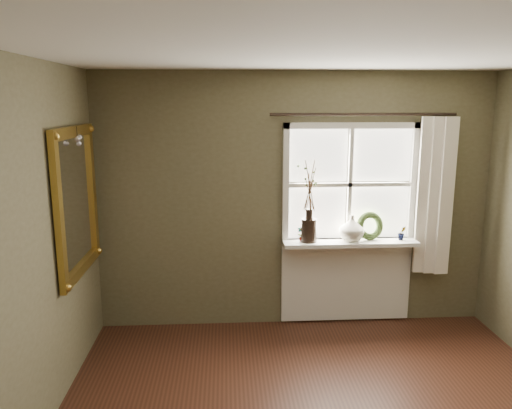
{
  "coord_description": "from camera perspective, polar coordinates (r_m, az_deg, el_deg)",
  "views": [
    {
      "loc": [
        -0.7,
        -2.68,
        2.31
      ],
      "look_at": [
        -0.44,
        1.55,
        1.43
      ],
      "focal_mm": 35.0,
      "sensor_mm": 36.0,
      "label": 1
    }
  ],
  "objects": [
    {
      "name": "dark_jug",
      "position": [
        5.03,
        6.06,
        -2.93
      ],
      "size": [
        0.21,
        0.21,
        0.24
      ],
      "primitive_type": "cylinder",
      "rotation": [
        0.0,
        0.0,
        -0.37
      ],
      "color": "black",
      "rests_on": "window_sill"
    },
    {
      "name": "gilt_mirror",
      "position": [
        4.49,
        -19.81,
        0.37
      ],
      "size": [
        0.1,
        1.06,
        1.26
      ],
      "color": "white",
      "rests_on": "wall_left"
    },
    {
      "name": "wall_back",
      "position": [
        5.13,
        4.4,
        0.39
      ],
      "size": [
        4.0,
        0.1,
        2.6
      ],
      "primitive_type": "cube",
      "color": "brown",
      "rests_on": "ground"
    },
    {
      "name": "ceiling",
      "position": [
        2.78,
        11.6,
        17.54
      ],
      "size": [
        4.5,
        4.5,
        0.0
      ],
      "primitive_type": "plane",
      "color": "silver",
      "rests_on": "ground"
    },
    {
      "name": "curtain_rod",
      "position": [
        5.03,
        12.24,
        10.04
      ],
      "size": [
        1.84,
        0.03,
        0.03
      ],
      "primitive_type": "cylinder",
      "rotation": [
        0.0,
        1.57,
        0.0
      ],
      "color": "black",
      "rests_on": "wall_back"
    },
    {
      "name": "curtain",
      "position": [
        5.32,
        19.66,
        0.87
      ],
      "size": [
        0.36,
        0.12,
        1.59
      ],
      "primitive_type": "cube",
      "color": "silver",
      "rests_on": "wall_back"
    },
    {
      "name": "wreath",
      "position": [
        5.21,
        12.87,
        -2.73
      ],
      "size": [
        0.31,
        0.19,
        0.3
      ],
      "primitive_type": "torus",
      "rotation": [
        1.36,
        0.0,
        0.22
      ],
      "color": "#32461F",
      "rests_on": "window_sill"
    },
    {
      "name": "window_apron",
      "position": [
        5.39,
        10.23,
        -8.49
      ],
      "size": [
        1.36,
        0.04,
        0.88
      ],
      "primitive_type": "cube",
      "color": "white",
      "rests_on": "ground"
    },
    {
      "name": "window_frame",
      "position": [
        5.13,
        10.65,
        2.27
      ],
      "size": [
        1.36,
        0.06,
        1.24
      ],
      "color": "white",
      "rests_on": "wall_back"
    },
    {
      "name": "cream_vase",
      "position": [
        5.12,
        10.89,
        -2.67
      ],
      "size": [
        0.34,
        0.34,
        0.26
      ],
      "primitive_type": "imported",
      "rotation": [
        0.0,
        0.0,
        0.43
      ],
      "color": "beige",
      "rests_on": "window_sill"
    },
    {
      "name": "potted_plant_right",
      "position": [
        5.28,
        16.34,
        -3.14
      ],
      "size": [
        0.08,
        0.07,
        0.15
      ],
      "primitive_type": "imported",
      "rotation": [
        0.0,
        0.0,
        0.01
      ],
      "color": "#32461F",
      "rests_on": "window_sill"
    },
    {
      "name": "window_sill",
      "position": [
        5.15,
        10.69,
        -4.31
      ],
      "size": [
        1.36,
        0.26,
        0.04
      ],
      "primitive_type": "cube",
      "color": "white",
      "rests_on": "wall_back"
    },
    {
      "name": "potted_plant_left",
      "position": [
        5.03,
        5.18,
        -3.38
      ],
      "size": [
        0.09,
        0.07,
        0.16
      ],
      "primitive_type": "imported",
      "rotation": [
        0.0,
        0.0,
        -0.2
      ],
      "color": "#32461F",
      "rests_on": "window_sill"
    }
  ]
}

